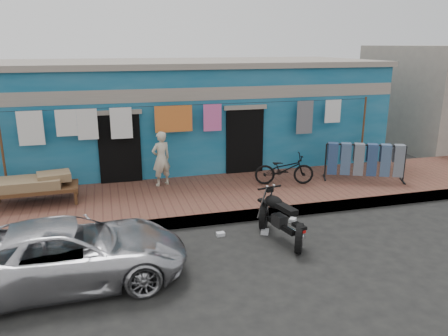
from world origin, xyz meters
TOP-DOWN VIEW (x-y plane):
  - ground at (0.00, 0.00)m, footprint 80.00×80.00m
  - sidewalk at (0.00, 3.00)m, footprint 28.00×3.00m
  - curb at (0.00, 1.55)m, footprint 28.00×0.10m
  - building at (-0.00, 6.99)m, footprint 12.20×5.20m
  - clothesline at (-0.71, 4.25)m, footprint 10.06×0.06m
  - car at (-3.27, -0.21)m, footprint 4.01×1.92m
  - seated_person at (-1.18, 3.89)m, footprint 0.61×0.51m
  - bicycle at (1.97, 3.12)m, footprint 1.64×0.88m
  - motorcycle at (0.75, 0.41)m, footprint 1.20×1.80m
  - charpoy at (-4.20, 3.30)m, footprint 2.03×1.05m
  - jeans_rack at (4.22, 2.87)m, footprint 2.52×2.06m
  - litter_a at (-0.37, 0.92)m, footprint 0.18×0.14m
  - litter_b at (1.38, 1.20)m, footprint 0.21×0.22m
  - litter_c at (0.56, 0.79)m, footprint 0.23×0.25m

SIDE VIEW (x-z plane):
  - ground at x=0.00m, z-range 0.00..0.00m
  - litter_a at x=-0.37m, z-range 0.00..0.07m
  - litter_c at x=0.56m, z-range 0.00..0.08m
  - litter_b at x=1.38m, z-range 0.00..0.09m
  - sidewalk at x=0.00m, z-range 0.00..0.25m
  - curb at x=0.00m, z-range 0.00..0.25m
  - motorcycle at x=0.75m, z-range 0.00..1.02m
  - car at x=-3.27m, z-range 0.00..1.12m
  - charpoy at x=-4.20m, z-range 0.25..0.92m
  - bicycle at x=1.97m, z-range 0.25..1.26m
  - jeans_rack at x=4.22m, z-range 0.25..1.30m
  - seated_person at x=-1.18m, z-range 0.25..1.70m
  - building at x=0.00m, z-range 0.01..3.37m
  - clothesline at x=-0.71m, z-range 0.76..2.86m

